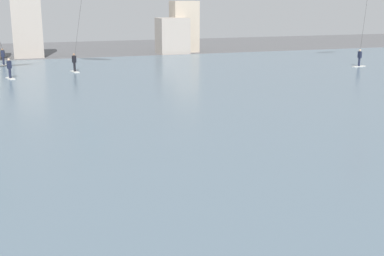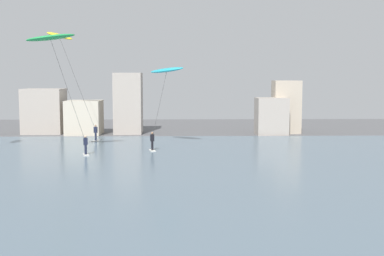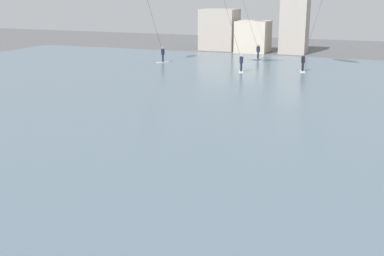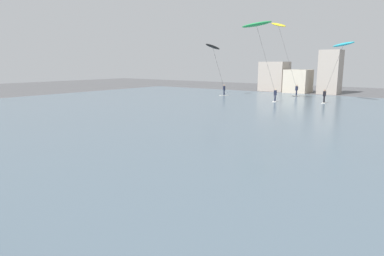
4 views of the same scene
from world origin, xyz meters
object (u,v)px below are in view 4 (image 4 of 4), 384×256
kitesurfer_black (214,51)px  kitesurfer_cyan (342,48)px  kitesurfer_green (258,30)px  kitesurfer_yellow (280,32)px

kitesurfer_black → kitesurfer_cyan: (17.13, 2.45, 0.10)m
kitesurfer_cyan → kitesurfer_green: bearing=-149.4°
kitesurfer_cyan → kitesurfer_yellow: bearing=152.5°
kitesurfer_black → kitesurfer_cyan: kitesurfer_black is taller
kitesurfer_green → kitesurfer_black: bearing=162.0°
kitesurfer_cyan → kitesurfer_yellow: size_ratio=0.68×
kitesurfer_black → kitesurfer_yellow: 10.78m
kitesurfer_black → kitesurfer_yellow: kitesurfer_yellow is taller
kitesurfer_green → kitesurfer_yellow: bearing=98.7°
kitesurfer_black → kitesurfer_yellow: size_ratio=0.70×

